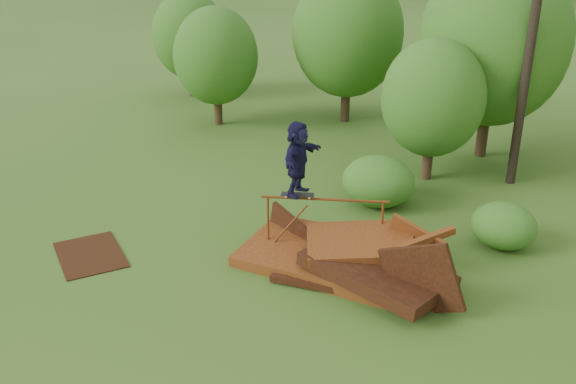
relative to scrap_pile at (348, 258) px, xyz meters
The scene contains 14 objects.
ground 2.14m from the scrap_pile, 116.65° to the right, with size 240.00×240.00×0.00m, color #2D5116.
scrap_pile is the anchor object (origin of this frame).
grind_rail 1.29m from the scrap_pile, 153.33° to the left, with size 2.80×1.43×1.51m.
skateboard 1.95m from the scrap_pile, behind, with size 0.81×0.54×0.08m.
skater 2.63m from the scrap_pile, behind, with size 1.69×0.54×1.82m, color #151333.
flat_plate 6.39m from the scrap_pile, 154.42° to the right, with size 2.08×1.49×0.03m, color black.
tree_0 12.59m from the scrap_pile, 142.45° to the left, with size 3.29×3.29×4.64m.
tree_1 12.51m from the scrap_pile, 118.20° to the left, with size 4.34×4.34×6.04m.
tree_2 6.96m from the scrap_pile, 95.17° to the left, with size 3.17×3.17×4.47m.
tree_3 10.26m from the scrap_pile, 88.71° to the left, with size 4.91×4.91×6.81m.
tree_6 17.23m from the scrap_pile, 142.54° to the left, with size 3.38×3.38×4.72m.
shrub_left 4.01m from the scrap_pile, 105.11° to the left, with size 2.11×1.95×1.46m, color #295316.
shrub_right 4.23m from the scrap_pile, 49.78° to the left, with size 1.64×1.51×1.16m, color #295316.
utility_pole 9.18m from the scrap_pile, 76.87° to the left, with size 1.40×0.28×10.05m.
Camera 1 is at (6.87, -10.01, 7.80)m, focal length 40.00 mm.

